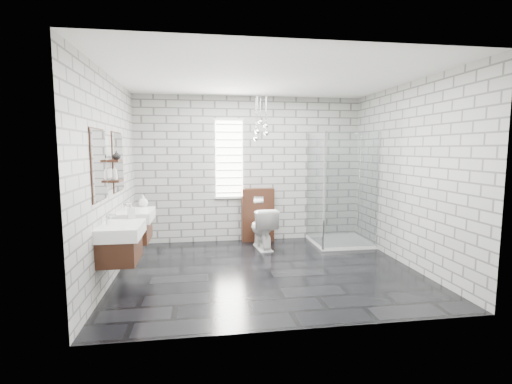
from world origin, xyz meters
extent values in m
cube|color=black|center=(0.00, 0.00, -0.01)|extent=(4.20, 3.60, 0.02)
cube|color=white|center=(0.00, 0.00, 2.71)|extent=(4.20, 3.60, 0.02)
cube|color=#A7A7A1|center=(0.00, 1.81, 1.35)|extent=(4.20, 0.02, 2.70)
cube|color=#A7A7A1|center=(0.00, -1.81, 1.35)|extent=(4.20, 0.02, 2.70)
cube|color=#A7A7A1|center=(-2.11, 0.00, 1.35)|extent=(0.02, 3.60, 2.70)
cube|color=#A7A7A1|center=(2.11, 0.00, 1.35)|extent=(0.02, 3.60, 2.70)
cube|color=#3A1E12|center=(-1.89, -0.62, 0.55)|extent=(0.42, 0.62, 0.30)
cube|color=silver|center=(-1.69, -0.62, 0.58)|extent=(0.02, 0.35, 0.01)
cube|color=white|center=(-1.87, -0.62, 0.77)|extent=(0.47, 0.70, 0.15)
cylinder|color=silver|center=(-2.02, -0.62, 0.91)|extent=(0.04, 0.04, 0.12)
cylinder|color=silver|center=(-1.97, -0.62, 0.96)|extent=(0.10, 0.02, 0.02)
cube|color=white|center=(-2.08, -0.62, 1.55)|extent=(0.03, 0.55, 0.80)
cube|color=#3A1E12|center=(-2.09, -0.62, 1.55)|extent=(0.01, 0.59, 0.84)
cube|color=#3A1E12|center=(-1.89, 0.39, 0.55)|extent=(0.42, 0.62, 0.30)
cube|color=silver|center=(-1.69, 0.39, 0.58)|extent=(0.02, 0.35, 0.01)
cube|color=white|center=(-1.87, 0.39, 0.77)|extent=(0.47, 0.70, 0.15)
cylinder|color=silver|center=(-2.02, 0.39, 0.91)|extent=(0.04, 0.04, 0.12)
cylinder|color=silver|center=(-1.97, 0.39, 0.96)|extent=(0.10, 0.02, 0.02)
cube|color=white|center=(-2.08, 0.39, 1.55)|extent=(0.03, 0.55, 0.80)
cube|color=#3A1E12|center=(-2.09, 0.39, 1.55)|extent=(0.01, 0.59, 0.84)
cube|color=#3A1E12|center=(-2.03, -0.05, 1.32)|extent=(0.14, 0.30, 0.03)
cube|color=#3A1E12|center=(-2.03, -0.05, 1.58)|extent=(0.14, 0.30, 0.03)
cube|color=white|center=(-0.40, 1.79, 1.55)|extent=(0.50, 0.02, 1.40)
cube|color=white|center=(-0.40, 1.77, 2.27)|extent=(0.56, 0.04, 0.04)
cube|color=white|center=(-0.40, 1.77, 0.83)|extent=(0.56, 0.04, 0.04)
cube|color=white|center=(-0.40, 1.77, 0.92)|extent=(0.48, 0.01, 0.02)
cube|color=white|center=(-0.40, 1.77, 1.06)|extent=(0.48, 0.01, 0.02)
cube|color=white|center=(-0.40, 1.77, 1.20)|extent=(0.48, 0.01, 0.02)
cube|color=white|center=(-0.40, 1.77, 1.34)|extent=(0.48, 0.01, 0.02)
cube|color=white|center=(-0.40, 1.77, 1.48)|extent=(0.48, 0.01, 0.02)
cube|color=white|center=(-0.40, 1.77, 1.62)|extent=(0.48, 0.01, 0.02)
cube|color=white|center=(-0.40, 1.77, 1.76)|extent=(0.48, 0.01, 0.02)
cube|color=white|center=(-0.40, 1.77, 1.90)|extent=(0.48, 0.01, 0.02)
cube|color=white|center=(-0.40, 1.77, 2.04)|extent=(0.48, 0.01, 0.03)
cube|color=white|center=(-0.40, 1.77, 2.18)|extent=(0.48, 0.01, 0.03)
cube|color=#3A1E12|center=(0.12, 1.70, 0.50)|extent=(0.60, 0.20, 1.00)
cube|color=silver|center=(0.12, 1.60, 0.80)|extent=(0.18, 0.01, 0.12)
cube|color=white|center=(1.60, 1.30, 0.03)|extent=(1.00, 1.00, 0.06)
cube|color=silver|center=(1.60, 0.81, 1.03)|extent=(1.00, 0.01, 2.00)
cube|color=silver|center=(1.11, 1.30, 1.03)|extent=(0.01, 1.00, 2.00)
cube|color=silver|center=(1.11, 0.81, 1.03)|extent=(0.03, 0.03, 2.00)
cube|color=silver|center=(2.08, 0.81, 1.03)|extent=(0.03, 0.03, 2.00)
cylinder|color=silver|center=(2.04, 1.50, 1.10)|extent=(0.02, 0.02, 1.80)
cylinder|color=silver|center=(1.96, 1.50, 2.02)|extent=(0.14, 0.14, 0.02)
sphere|color=silver|center=(0.05, 1.28, 2.03)|extent=(0.09, 0.09, 0.09)
cylinder|color=silver|center=(0.05, 1.28, 2.39)|extent=(0.01, 0.01, 0.62)
sphere|color=silver|center=(0.21, 1.31, 2.00)|extent=(0.09, 0.09, 0.09)
cylinder|color=silver|center=(0.21, 1.31, 2.37)|extent=(0.01, 0.01, 0.65)
sphere|color=silver|center=(0.13, 1.44, 2.21)|extent=(0.09, 0.09, 0.09)
cylinder|color=silver|center=(0.13, 1.44, 2.48)|extent=(0.01, 0.01, 0.45)
sphere|color=silver|center=(0.05, 1.43, 1.91)|extent=(0.09, 0.09, 0.09)
cylinder|color=silver|center=(0.05, 1.43, 2.33)|extent=(0.01, 0.01, 0.74)
sphere|color=silver|center=(0.23, 1.43, 2.14)|extent=(0.09, 0.09, 0.09)
cylinder|color=silver|center=(0.23, 1.43, 2.44)|extent=(0.01, 0.01, 0.52)
imported|color=white|center=(0.12, 1.16, 0.36)|extent=(0.47, 0.75, 0.72)
imported|color=#B2B2B2|center=(-1.81, -0.25, 0.95)|extent=(0.11, 0.11, 0.20)
imported|color=#B2B2B2|center=(-1.81, 0.74, 0.94)|extent=(0.18, 0.18, 0.18)
imported|color=#B2B2B2|center=(-2.02, -0.14, 1.43)|extent=(0.08, 0.08, 0.19)
imported|color=#B2B2B2|center=(-2.02, 0.01, 1.65)|extent=(0.13, 0.13, 0.11)
camera|label=1|loc=(-0.94, -5.10, 1.73)|focal=26.00mm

